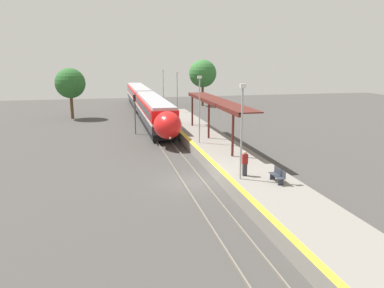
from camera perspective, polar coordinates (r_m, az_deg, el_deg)
name	(u,v)px	position (r m, az deg, el deg)	size (l,w,h in m)	color
ground_plane	(193,182)	(26.70, 0.08, -5.86)	(120.00, 120.00, 0.00)	#423F3D
rail_left	(183,182)	(26.54, -1.44, -5.81)	(0.08, 90.00, 0.15)	slate
rail_right	(202,181)	(26.84, 1.59, -5.59)	(0.08, 90.00, 0.15)	slate
train	(146,103)	(56.39, -7.07, 6.28)	(2.84, 44.09, 3.79)	black
platform_right	(245,172)	(27.66, 8.06, -4.29)	(4.42, 64.00, 0.95)	gray
platform_bench	(278,175)	(24.29, 12.97, -4.63)	(0.44, 1.55, 0.89)	#2D333D
person_waiting	(245,163)	(25.09, 8.06, -2.87)	(0.36, 0.22, 1.70)	#333338
railway_signal	(135,110)	(43.57, -8.71, 5.08)	(0.28, 0.28, 4.55)	#59595E
lamppost_near	(242,126)	(23.80, 7.58, 2.67)	(0.36, 0.20, 6.13)	#9E9EA3
lamppost_mid	(199,106)	(34.21, 1.15, 5.88)	(0.36, 0.20, 6.13)	#9E9EA3
lamppost_far	(177,95)	(44.91, -2.28, 7.55)	(0.36, 0.20, 6.13)	#9E9EA3
lamppost_farthest	(163,88)	(55.72, -4.40, 8.56)	(0.36, 0.20, 6.13)	#9E9EA3
station_canopy	(215,103)	(36.47, 3.48, 6.31)	(2.02, 17.36, 3.72)	#511E19
background_tree_left	(70,83)	(57.00, -18.07, 8.78)	(4.29, 4.29, 7.29)	brown
background_tree_right	(203,74)	(69.61, 1.64, 10.68)	(5.02, 5.02, 8.43)	brown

